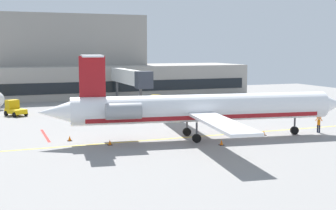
{
  "coord_description": "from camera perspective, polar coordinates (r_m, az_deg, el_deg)",
  "views": [
    {
      "loc": [
        -18.3,
        -44.04,
        9.54
      ],
      "look_at": [
        0.78,
        5.28,
        3.0
      ],
      "focal_mm": 48.88,
      "sensor_mm": 36.0,
      "label": 1
    }
  ],
  "objects": [
    {
      "name": "ground",
      "position": [
        48.65,
        1.4,
        -4.32
      ],
      "size": [
        120.0,
        120.0,
        0.11
      ],
      "color": "gray"
    },
    {
      "name": "terminal_building",
      "position": [
        94.39,
        -10.57,
        4.69
      ],
      "size": [
        64.64,
        16.42,
        16.34
      ],
      "color": "gray",
      "rests_on": "ground"
    },
    {
      "name": "jet_bridge_west",
      "position": [
        77.3,
        -4.77,
        3.46
      ],
      "size": [
        2.4,
        18.59,
        6.11
      ],
      "color": "silver",
      "rests_on": "ground"
    },
    {
      "name": "regional_jet",
      "position": [
        48.35,
        3.98,
        -0.41
      ],
      "size": [
        33.59,
        27.06,
        8.92
      ],
      "color": "white",
      "rests_on": "ground"
    },
    {
      "name": "baggage_tug",
      "position": [
        68.88,
        -18.6,
        -0.44
      ],
      "size": [
        3.22,
        3.66,
        2.23
      ],
      "color": "#E5B20C",
      "rests_on": "ground"
    },
    {
      "name": "pushback_tractor",
      "position": [
        73.08,
        -1.69,
        0.3
      ],
      "size": [
        3.24,
        3.58,
        2.12
      ],
      "color": "#E5B20C",
      "rests_on": "ground"
    },
    {
      "name": "marshaller",
      "position": [
        54.91,
        18.28,
        -2.27
      ],
      "size": [
        0.59,
        0.7,
        1.94
      ],
      "color": "#191E33",
      "rests_on": "ground"
    },
    {
      "name": "safety_cone_alpha",
      "position": [
        48.69,
        -12.16,
        -4.11
      ],
      "size": [
        0.47,
        0.47,
        0.55
      ],
      "color": "orange",
      "rests_on": "ground"
    },
    {
      "name": "safety_cone_bravo",
      "position": [
        45.86,
        6.69,
        -4.69
      ],
      "size": [
        0.47,
        0.47,
        0.55
      ],
      "color": "orange",
      "rests_on": "ground"
    },
    {
      "name": "safety_cone_charlie",
      "position": [
        45.95,
        -7.26,
        -4.68
      ],
      "size": [
        0.47,
        0.47,
        0.55
      ],
      "color": "orange",
      "rests_on": "ground"
    },
    {
      "name": "safety_cone_delta",
      "position": [
        51.73,
        11.86,
        -3.45
      ],
      "size": [
        0.47,
        0.47,
        0.55
      ],
      "color": "orange",
      "rests_on": "ground"
    }
  ]
}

